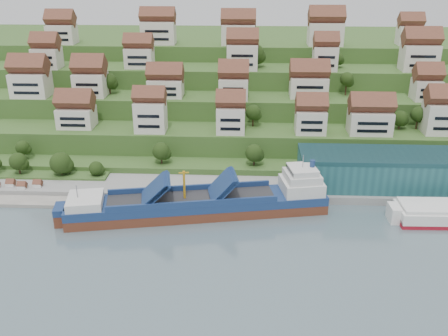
{
  "coord_description": "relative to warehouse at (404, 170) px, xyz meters",
  "views": [
    {
      "loc": [
        6.31,
        -117.4,
        63.53
      ],
      "look_at": [
        0.1,
        14.0,
        8.0
      ],
      "focal_mm": 40.0,
      "sensor_mm": 36.0,
      "label": 1
    }
  ],
  "objects": [
    {
      "name": "hillside_trees",
      "position": [
        -59.61,
        28.26,
        9.79
      ],
      "size": [
        137.05,
        62.75,
        30.84
      ],
      "color": "#243D14",
      "rests_on": "ground"
    },
    {
      "name": "beach_huts",
      "position": [
        -112.0,
        -6.25,
        -5.1
      ],
      "size": [
        14.4,
        3.7,
        2.2
      ],
      "color": "white",
      "rests_on": "pebble_beach"
    },
    {
      "name": "ground",
      "position": [
        -52.0,
        -17.0,
        -7.2
      ],
      "size": [
        300.0,
        300.0,
        0.0
      ],
      "primitive_type": "plane",
      "color": "slate",
      "rests_on": "ground"
    },
    {
      "name": "hillside_village",
      "position": [
        -49.09,
        45.03,
        17.76
      ],
      "size": [
        152.66,
        62.13,
        29.03
      ],
      "color": "silver",
      "rests_on": "ground"
    },
    {
      "name": "warehouse",
      "position": [
        0.0,
        0.0,
        0.0
      ],
      "size": [
        60.0,
        15.0,
        10.0
      ],
      "primitive_type": "cube",
      "color": "#22585D",
      "rests_on": "quay"
    },
    {
      "name": "pebble_beach",
      "position": [
        -110.0,
        -5.0,
        -6.7
      ],
      "size": [
        45.0,
        20.0,
        1.0
      ],
      "primitive_type": "cube",
      "color": "gray",
      "rests_on": "ground"
    },
    {
      "name": "flagpole",
      "position": [
        -33.89,
        -7.0,
        -0.32
      ],
      "size": [
        1.28,
        0.16,
        8.0
      ],
      "color": "gray",
      "rests_on": "quay"
    },
    {
      "name": "quay",
      "position": [
        -32.0,
        -2.0,
        -6.1
      ],
      "size": [
        180.0,
        14.0,
        2.2
      ],
      "primitive_type": "cube",
      "color": "gray",
      "rests_on": "ground"
    },
    {
      "name": "cargo_ship",
      "position": [
        -56.29,
        -15.87,
        -4.23
      ],
      "size": [
        69.48,
        23.21,
        15.12
      ],
      "rotation": [
        0.0,
        0.0,
        0.19
      ],
      "color": "#5E2E1C",
      "rests_on": "ground"
    },
    {
      "name": "hillside",
      "position": [
        -52.0,
        86.55,
        3.46
      ],
      "size": [
        260.0,
        128.0,
        31.0
      ],
      "color": "#2D4C1E",
      "rests_on": "ground"
    }
  ]
}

